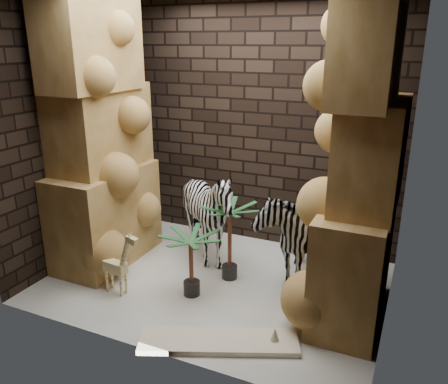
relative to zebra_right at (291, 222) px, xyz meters
The scene contains 13 objects.
floor 1.05m from the zebra_right, 145.55° to the right, with size 3.50×3.50×0.00m, color silver.
wall_back 1.35m from the zebra_right, 131.57° to the left, with size 3.50×3.50×0.00m, color black.
wall_front 2.04m from the zebra_right, 111.81° to the right, with size 3.50×3.50×0.00m, color black.
wall_left 2.63m from the zebra_right, 169.03° to the right, with size 3.00×3.00×0.00m, color black.
wall_right 1.44m from the zebra_right, 24.03° to the right, with size 3.00×3.00×0.00m, color black.
rock_pillar_left 2.31m from the zebra_right, 167.25° to the right, with size 0.68×1.30×3.00m, color tan, non-canonical shape.
rock_pillar_right 1.22m from the zebra_right, 32.91° to the right, with size 0.58×1.25×3.00m, color tan, non-canonical shape.
zebra_right is the anchor object (origin of this frame).
zebra_left 0.96m from the zebra_right, behind, with size 0.96×1.19×1.08m, color white.
giraffe_toy 1.88m from the zebra_right, 144.94° to the right, with size 0.38×0.13×0.74m, color #FAE595, non-canonical shape.
palm_front 0.69m from the zebra_right, 151.11° to the right, with size 0.36×0.36×0.87m, color #17421F, non-canonical shape.
palm_back 1.16m from the zebra_right, 135.03° to the right, with size 0.36×0.36×0.69m, color #17421F, non-canonical shape.
surfboard 1.55m from the zebra_right, 98.18° to the right, with size 1.36×0.33×0.05m, color #F7EAC6.
Camera 1 is at (1.86, -3.88, 2.48)m, focal length 36.04 mm.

